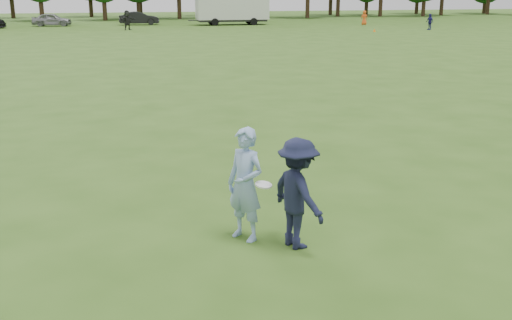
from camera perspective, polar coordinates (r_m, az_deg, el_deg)
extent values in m
plane|color=#2F4F16|center=(9.69, -2.45, -7.99)|extent=(200.00, 200.00, 0.00)
imported|color=#87A6D1|center=(9.57, -1.03, -2.35)|extent=(0.76, 0.81, 1.85)
imported|color=#171B33|center=(9.32, 4.01, -3.19)|extent=(0.98, 1.29, 1.76)
imported|color=navy|center=(63.23, 16.22, 12.53)|extent=(0.56, 0.97, 1.56)
imported|color=#E7551B|center=(70.14, 10.27, 13.19)|extent=(0.83, 0.60, 1.59)
imported|color=black|center=(61.88, -12.16, 12.90)|extent=(1.85, 1.24, 1.91)
imported|color=gray|center=(70.38, -18.87, 12.54)|extent=(4.31, 2.19, 1.41)
imported|color=black|center=(70.34, -11.08, 13.10)|extent=(4.48, 1.71, 1.46)
cone|color=orange|center=(59.09, 11.21, 12.03)|extent=(0.28, 0.28, 0.30)
cylinder|color=white|center=(9.35, 0.73, -2.38)|extent=(0.30, 0.31, 0.08)
cube|color=silver|center=(69.31, -2.29, 14.31)|extent=(8.00, 2.50, 2.60)
cube|color=black|center=(69.36, -2.27, 13.15)|extent=(7.60, 2.30, 0.25)
cylinder|color=black|center=(67.73, -3.92, 12.97)|extent=(0.80, 0.25, 0.80)
cylinder|color=black|center=(70.19, -4.29, 13.07)|extent=(0.80, 0.25, 0.80)
cylinder|color=black|center=(68.63, -0.21, 13.05)|extent=(0.80, 0.25, 0.80)
cylinder|color=black|center=(71.06, -0.70, 13.15)|extent=(0.80, 0.25, 0.80)
cube|color=#333333|center=(68.61, -5.97, 13.09)|extent=(1.20, 0.15, 0.12)
cylinder|color=#332114|center=(82.02, -19.76, 13.45)|extent=(0.56, 0.56, 3.14)
cylinder|color=#332114|center=(81.41, -14.22, 13.82)|extent=(0.56, 0.56, 3.01)
cylinder|color=#332114|center=(83.91, -11.12, 14.13)|extent=(0.56, 0.56, 3.23)
cylinder|color=#332114|center=(84.28, -7.33, 14.48)|extent=(0.56, 0.56, 3.77)
cylinder|color=#332114|center=(85.62, -3.85, 14.45)|extent=(0.56, 0.56, 3.33)
cylinder|color=#332114|center=(87.17, 0.27, 14.47)|extent=(0.56, 0.56, 3.22)
cylinder|color=#332114|center=(86.11, 4.94, 14.71)|extent=(0.56, 0.56, 4.15)
cylinder|color=#332114|center=(91.44, 7.83, 14.63)|extent=(0.56, 0.56, 3.95)
cylinder|color=#332114|center=(92.60, 11.79, 14.45)|extent=(0.56, 0.56, 3.90)
cylinder|color=#332114|center=(94.40, 15.68, 14.00)|extent=(0.56, 0.56, 3.16)
cylinder|color=#332114|center=(98.67, 17.30, 14.27)|extent=(0.56, 0.56, 4.29)
cylinder|color=#332114|center=(104.92, 21.25, 13.82)|extent=(0.56, 0.56, 3.68)
cylinder|color=#332114|center=(91.46, -22.20, 13.43)|extent=(0.56, 0.56, 3.29)
cylinder|color=#332114|center=(92.12, -15.46, 14.02)|extent=(0.56, 0.56, 3.28)
cylinder|color=#332114|center=(90.71, -10.95, 14.22)|extent=(0.56, 0.56, 3.11)
cylinder|color=#332114|center=(93.13, -5.03, 14.60)|extent=(0.56, 0.56, 3.50)
cylinder|color=#332114|center=(95.23, -0.31, 14.78)|extent=(0.56, 0.56, 3.80)
cylinder|color=#332114|center=(97.13, 7.12, 14.70)|extent=(0.56, 0.56, 3.84)
cylinder|color=#332114|center=(98.18, 10.47, 14.20)|extent=(0.56, 0.56, 2.58)
cylinder|color=#332114|center=(103.66, 15.06, 14.03)|extent=(0.56, 0.56, 2.62)
cylinder|color=#332114|center=(108.55, 20.93, 13.59)|extent=(0.56, 0.56, 2.54)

